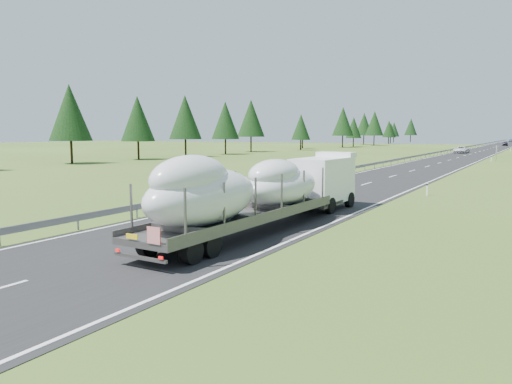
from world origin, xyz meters
The scene contains 8 objects.
road_surface centered at (0.00, 100.00, 0.01)m, with size 10.00×400.00×0.02m, color black.
guardrail centered at (-5.30, 99.94, 0.60)m, with size 0.10×400.00×0.76m.
highway_sign centered at (7.20, 80.00, 1.81)m, with size 0.08×0.90×2.60m.
tree_line_left centered at (-44.59, 97.11, 7.28)m, with size 15.13×270.68×12.62m.
boat_truck centered at (2.35, 12.67, 2.03)m, with size 2.91×18.41×3.82m.
distant_van centered at (-2.44, 112.35, 0.80)m, with size 2.65×5.74×1.59m, color silver.
distant_car_dark centered at (1.77, 185.59, 0.69)m, with size 1.63×4.05×1.38m, color black.
distant_car_blue centered at (-1.16, 271.49, 0.69)m, with size 1.45×4.16×1.37m, color #15273D.
Camera 1 is at (13.91, -8.09, 4.66)m, focal length 35.00 mm.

